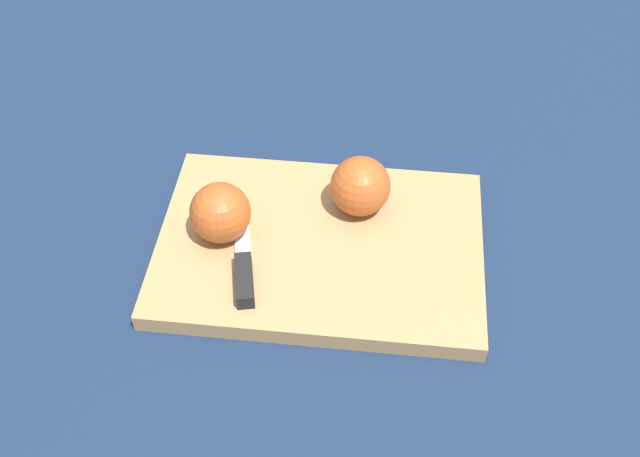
# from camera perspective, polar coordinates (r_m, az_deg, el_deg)

# --- Properties ---
(ground_plane) EXTENTS (4.00, 4.00, 0.00)m
(ground_plane) POSITION_cam_1_polar(r_m,az_deg,el_deg) (0.85, 0.00, -1.90)
(ground_plane) COLOR #14233D
(cutting_board) EXTENTS (0.40, 0.31, 0.02)m
(cutting_board) POSITION_cam_1_polar(r_m,az_deg,el_deg) (0.84, 0.00, -1.42)
(cutting_board) COLOR #A37A4C
(cutting_board) RESTS_ON ground_plane
(apple_half_left) EXTENTS (0.07, 0.07, 0.07)m
(apple_half_left) POSITION_cam_1_polar(r_m,az_deg,el_deg) (0.84, 3.11, 3.25)
(apple_half_left) COLOR #AD4C1E
(apple_half_left) RESTS_ON cutting_board
(apple_half_right) EXTENTS (0.07, 0.07, 0.07)m
(apple_half_right) POSITION_cam_1_polar(r_m,az_deg,el_deg) (0.82, -7.60, 1.21)
(apple_half_right) COLOR #AD4C1E
(apple_half_right) RESTS_ON cutting_board
(knife) EXTENTS (0.03, 0.14, 0.02)m
(knife) POSITION_cam_1_polar(r_m,az_deg,el_deg) (0.79, -5.81, -3.39)
(knife) COLOR silver
(knife) RESTS_ON cutting_board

